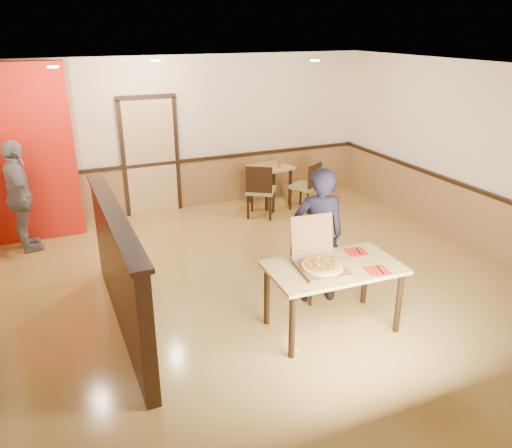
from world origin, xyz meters
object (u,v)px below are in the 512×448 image
Objects in this scene: diner at (319,236)px; condiment at (279,163)px; diner_chair at (311,259)px; side_chair_right at (308,184)px; pizza_box at (320,263)px; passerby at (20,197)px; main_table at (333,275)px; side_table at (271,175)px; side_chair_left at (260,189)px.

condiment is (1.14, 3.41, -0.04)m from diner.
diner_chair is 0.99× the size of side_chair_right.
pizza_box is at bearing -122.36° from diner_chair.
diner is 4.58m from passerby.
diner is at bearing 32.22° from side_chair_right.
main_table is 4.94m from passerby.
side_table is 0.47× the size of passerby.
diner_chair is at bearing 112.59° from side_chair_left.
passerby is (-3.19, 3.76, 0.18)m from main_table.
diner reaches higher than condiment.
condiment reaches higher than side_table.
pizza_box is at bearing 31.89° from side_chair_right.
condiment reaches higher than main_table.
side_chair_right is at bearing -50.78° from condiment.
diner_chair is 2.85m from side_chair_left.
diner_chair is 3.56m from side_table.
passerby reaches higher than main_table.
side_chair_right is 0.53× the size of passerby.
diner reaches higher than passerby.
diner reaches higher than pizza_box.
pizza_box is at bearing -108.28° from side_table.
side_chair_right reaches higher than condiment.
main_table is 1.53× the size of side_chair_left.
passerby is at bearing 135.02° from pizza_box.
side_chair_right is at bearing -146.21° from side_chair_left.
pizza_box is at bearing -110.23° from condiment.
condiment is (0.60, 0.47, 0.29)m from side_chair_left.
passerby reaches higher than diner_chair.
diner_chair is 0.40m from diner.
main_table is at bearing 34.22° from side_chair_right.
main_table is 0.87× the size of diner.
condiment is (-0.38, 0.46, 0.33)m from side_chair_right.
diner_chair is 3.19m from side_chair_right.
diner_chair is 0.92× the size of side_chair_left.
passerby reaches higher than condiment.
pizza_box reaches higher than side_chair_right.
passerby is 4.51m from condiment.
diner is 2.71× the size of pizza_box.
pizza_box is 4.32m from condiment.
passerby is (-3.36, 2.97, 0.37)m from diner_chair.
side_chair_right is at bearing -51.47° from side_table.
side_chair_left is at bearing -102.36° from passerby.
side_table is at bearing -82.04° from side_chair_right.
main_table is 3.98m from side_chair_right.
side_chair_right is 6.32× the size of condiment.
side_chair_right is at bearing 68.73° from pizza_box.
diner_chair reaches higher than condiment.
main_table is at bearing 112.33° from side_chair_left.
pizza_box is (-0.18, 0.01, 0.18)m from main_table.
side_chair_right is 1.43× the size of pizza_box.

